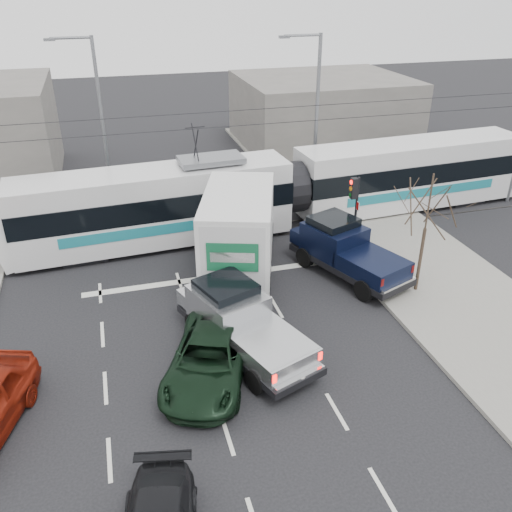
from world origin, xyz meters
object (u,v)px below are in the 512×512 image
object	(u,v)px
street_lamp_near	(314,109)
street_lamp_far	(98,114)
bare_tree	(428,207)
navy_pickup	(344,249)
silver_pickup	(239,319)
green_car	(210,358)
box_truck	(240,233)
traffic_signal	(354,199)
tram	(291,189)

from	to	relation	value
street_lamp_near	street_lamp_far	world-z (taller)	same
bare_tree	navy_pickup	xyz separation A→B (m)	(-2.23, 2.38, -2.62)
silver_pickup	navy_pickup	world-z (taller)	navy_pickup
silver_pickup	green_car	bearing A→B (deg)	-154.73
street_lamp_near	green_car	world-z (taller)	street_lamp_near
street_lamp_near	box_truck	world-z (taller)	street_lamp_near
street_lamp_near	box_truck	xyz separation A→B (m)	(-6.30, -7.94, -3.15)
traffic_signal	silver_pickup	bearing A→B (deg)	-141.06
tram	navy_pickup	bearing A→B (deg)	-88.62
tram	green_car	bearing A→B (deg)	-124.79
street_lamp_far	box_truck	world-z (taller)	street_lamp_far
street_lamp_near	street_lamp_far	distance (m)	11.67
traffic_signal	green_car	size ratio (longest dim) A/B	0.69
bare_tree	street_lamp_far	size ratio (longest dim) A/B	0.56
tram	box_truck	xyz separation A→B (m)	(-3.85, -4.42, 0.00)
tram	navy_pickup	xyz separation A→B (m)	(0.50, -5.60, -0.79)
traffic_signal	bare_tree	bearing A→B (deg)	-74.24
street_lamp_far	tram	size ratio (longest dim) A/B	0.33
navy_pickup	green_car	xyz separation A→B (m)	(-7.02, -5.23, -0.45)
navy_pickup	tram	bearing A→B (deg)	74.03
street_lamp_far	traffic_signal	bearing A→B (deg)	-41.72
traffic_signal	box_truck	xyz separation A→B (m)	(-5.45, -0.44, -0.78)
bare_tree	street_lamp_near	bearing A→B (deg)	91.42
traffic_signal	green_car	world-z (taller)	traffic_signal
silver_pickup	green_car	xyz separation A→B (m)	(-1.33, -1.36, -0.37)
traffic_signal	tram	size ratio (longest dim) A/B	0.13
bare_tree	traffic_signal	distance (m)	4.28
bare_tree	tram	world-z (taller)	tram
street_lamp_near	silver_pickup	bearing A→B (deg)	-120.44
navy_pickup	bare_tree	bearing A→B (deg)	-67.91
traffic_signal	street_lamp_far	distance (m)	14.47
bare_tree	street_lamp_near	world-z (taller)	street_lamp_near
bare_tree	tram	size ratio (longest dim) A/B	0.18
traffic_signal	box_truck	size ratio (longest dim) A/B	0.43
street_lamp_far	tram	xyz separation A→B (m)	(9.05, -5.53, -3.15)
street_lamp_near	silver_pickup	world-z (taller)	street_lamp_near
bare_tree	navy_pickup	bearing A→B (deg)	133.18
street_lamp_near	navy_pickup	size ratio (longest dim) A/B	1.50
traffic_signal	tram	bearing A→B (deg)	111.96
street_lamp_far	green_car	world-z (taller)	street_lamp_far
bare_tree	tram	bearing A→B (deg)	108.91
street_lamp_far	navy_pickup	world-z (taller)	street_lamp_far
silver_pickup	navy_pickup	distance (m)	6.88
traffic_signal	street_lamp_near	xyz separation A→B (m)	(0.84, 7.50, 2.37)
traffic_signal	street_lamp_far	xyz separation A→B (m)	(-10.66, 9.50, 2.37)
street_lamp_near	silver_pickup	size ratio (longest dim) A/B	1.41
traffic_signal	silver_pickup	size ratio (longest dim) A/B	0.56
bare_tree	street_lamp_far	xyz separation A→B (m)	(-11.79, 13.50, 1.32)
tram	silver_pickup	xyz separation A→B (m)	(-5.18, -9.46, -0.87)
silver_pickup	navy_pickup	bearing A→B (deg)	13.86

